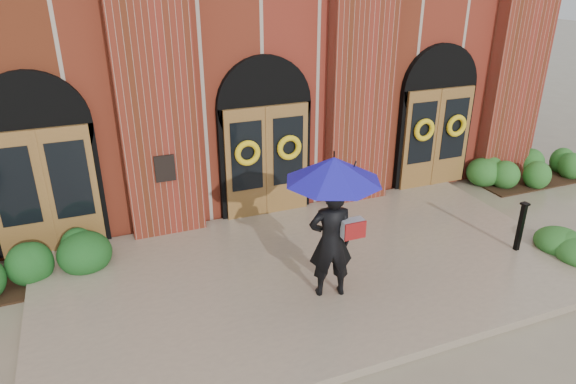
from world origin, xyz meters
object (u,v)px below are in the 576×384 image
metal_post (521,226)px  man_with_umbrella (333,201)px  hedge_wall_right (530,169)px  hedge_wall_left (13,266)px

metal_post → man_with_umbrella: bearing=179.2°
metal_post → hedge_wall_right: metal_post is taller
metal_post → hedge_wall_right: 4.39m
hedge_wall_right → metal_post: bearing=-138.1°
metal_post → hedge_wall_right: size_ratio=0.38×
hedge_wall_left → metal_post: bearing=-15.9°
man_with_umbrella → hedge_wall_left: bearing=-13.1°
man_with_umbrella → hedge_wall_left: man_with_umbrella is taller
hedge_wall_right → hedge_wall_left: bearing=-178.7°
man_with_umbrella → metal_post: bearing=-167.3°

